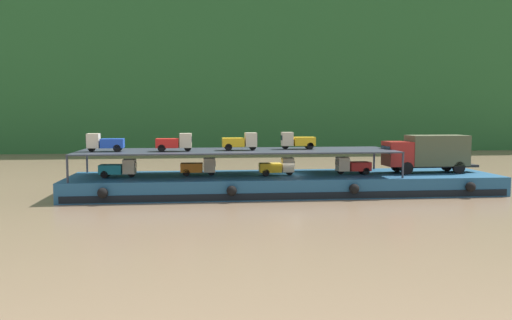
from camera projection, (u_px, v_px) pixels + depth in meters
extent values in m
plane|color=#7F664C|center=(285.00, 193.00, 41.79)|extent=(400.00, 400.00, 0.00)
cube|color=#235628|center=(235.00, 51.00, 95.88)|extent=(127.46, 24.24, 35.73)
cube|color=navy|center=(285.00, 184.00, 41.72)|extent=(33.97, 7.47, 1.50)
cube|color=black|center=(293.00, 196.00, 38.04)|extent=(33.29, 0.06, 0.50)
sphere|color=black|center=(103.00, 193.00, 36.32)|extent=(0.75, 0.75, 0.75)
sphere|color=black|center=(232.00, 191.00, 37.30)|extent=(0.75, 0.75, 0.75)
sphere|color=black|center=(354.00, 189.00, 38.29)|extent=(0.75, 0.75, 0.75)
sphere|color=black|center=(471.00, 187.00, 39.27)|extent=(0.75, 0.75, 0.75)
cube|color=maroon|center=(397.00, 154.00, 42.64)|extent=(2.03, 2.22, 2.00)
cube|color=#192833|center=(386.00, 150.00, 42.48)|extent=(0.09, 1.84, 0.60)
cube|color=#474C33|center=(437.00, 150.00, 43.04)|extent=(4.84, 2.38, 2.50)
cube|color=black|center=(436.00, 166.00, 43.15)|extent=(6.82, 1.49, 0.20)
cylinder|color=black|center=(397.00, 166.00, 43.78)|extent=(1.00, 0.30, 1.00)
cylinder|color=black|center=(407.00, 168.00, 41.79)|extent=(1.00, 0.30, 1.00)
cylinder|color=black|center=(447.00, 165.00, 44.34)|extent=(1.00, 0.30, 1.00)
cylinder|color=black|center=(459.00, 167.00, 42.34)|extent=(1.00, 0.30, 1.00)
cylinder|color=#2D333D|center=(374.00, 158.00, 45.71)|extent=(0.16, 0.16, 2.00)
cylinder|color=#2D333D|center=(403.00, 165.00, 39.27)|extent=(0.16, 0.16, 2.00)
cylinder|color=#2D333D|center=(87.00, 161.00, 43.04)|extent=(0.16, 0.16, 2.00)
cylinder|color=#2D333D|center=(67.00, 169.00, 36.60)|extent=(0.16, 0.16, 2.00)
cube|color=#2D333D|center=(238.00, 151.00, 41.07)|extent=(24.77, 6.67, 0.10)
cube|color=teal|center=(111.00, 169.00, 39.80)|extent=(1.76, 1.28, 0.70)
cube|color=beige|center=(129.00, 167.00, 39.86)|extent=(0.95, 1.04, 1.10)
cube|color=#19232D|center=(136.00, 165.00, 39.88)|extent=(0.08, 0.85, 0.38)
cylinder|color=black|center=(132.00, 174.00, 39.92)|extent=(0.57, 0.17, 0.56)
cylinder|color=black|center=(104.00, 175.00, 39.28)|extent=(0.57, 0.17, 0.56)
cylinder|color=black|center=(107.00, 173.00, 40.33)|extent=(0.57, 0.17, 0.56)
cube|color=orange|center=(192.00, 168.00, 41.00)|extent=(1.74, 1.26, 0.70)
cube|color=beige|center=(209.00, 165.00, 41.08)|extent=(0.94, 1.03, 1.10)
cube|color=#19232D|center=(215.00, 164.00, 41.10)|extent=(0.07, 0.85, 0.38)
cylinder|color=black|center=(211.00, 172.00, 41.14)|extent=(0.56, 0.16, 0.56)
cylinder|color=black|center=(186.00, 173.00, 40.47)|extent=(0.56, 0.16, 0.56)
cylinder|color=black|center=(187.00, 171.00, 41.53)|extent=(0.56, 0.16, 0.56)
cube|color=gold|center=(270.00, 168.00, 40.98)|extent=(1.71, 1.22, 0.70)
cube|color=beige|center=(288.00, 165.00, 41.10)|extent=(0.91, 1.01, 1.10)
cube|color=#19232D|center=(294.00, 163.00, 41.13)|extent=(0.05, 0.85, 0.38)
cylinder|color=black|center=(289.00, 172.00, 41.16)|extent=(0.56, 0.15, 0.56)
cylinder|color=black|center=(266.00, 173.00, 40.45)|extent=(0.56, 0.15, 0.56)
cylinder|color=black|center=(264.00, 171.00, 41.50)|extent=(0.56, 0.15, 0.56)
cube|color=red|center=(359.00, 166.00, 42.06)|extent=(1.76, 1.28, 0.70)
cube|color=beige|center=(343.00, 164.00, 41.83)|extent=(0.95, 1.04, 1.10)
cube|color=#19232D|center=(337.00, 163.00, 41.74)|extent=(0.08, 0.85, 0.38)
cylinder|color=black|center=(341.00, 171.00, 41.85)|extent=(0.57, 0.17, 0.56)
cylinder|color=black|center=(361.00, 170.00, 42.68)|extent=(0.57, 0.17, 0.56)
cylinder|color=black|center=(366.00, 171.00, 41.64)|extent=(0.57, 0.17, 0.56)
cube|color=#1E47B7|center=(112.00, 143.00, 39.52)|extent=(1.72, 1.23, 0.70)
cube|color=beige|center=(93.00, 141.00, 39.32)|extent=(0.92, 1.02, 1.10)
cube|color=#19232D|center=(87.00, 139.00, 39.25)|extent=(0.06, 0.85, 0.38)
cylinder|color=black|center=(92.00, 148.00, 39.35)|extent=(0.56, 0.15, 0.56)
cylinder|color=black|center=(119.00, 147.00, 40.12)|extent=(0.56, 0.15, 0.56)
cylinder|color=black|center=(117.00, 148.00, 39.08)|extent=(0.56, 0.15, 0.56)
cube|color=red|center=(167.00, 143.00, 39.66)|extent=(1.71, 1.21, 0.70)
cube|color=beige|center=(186.00, 140.00, 39.78)|extent=(0.91, 1.01, 1.10)
cube|color=#19232D|center=(192.00, 139.00, 39.82)|extent=(0.05, 0.85, 0.38)
cylinder|color=black|center=(188.00, 148.00, 39.84)|extent=(0.56, 0.14, 0.56)
cylinder|color=black|center=(162.00, 148.00, 39.12)|extent=(0.56, 0.14, 0.56)
cylinder|color=black|center=(163.00, 147.00, 40.17)|extent=(0.56, 0.14, 0.56)
cube|color=gold|center=(233.00, 142.00, 40.80)|extent=(1.72, 1.23, 0.70)
cube|color=beige|center=(251.00, 140.00, 40.96)|extent=(0.92, 1.02, 1.10)
cube|color=#19232D|center=(257.00, 138.00, 41.01)|extent=(0.06, 0.85, 0.38)
cylinder|color=black|center=(253.00, 147.00, 41.03)|extent=(0.56, 0.15, 0.56)
cylinder|color=black|center=(229.00, 147.00, 40.26)|extent=(0.56, 0.15, 0.56)
cylinder|color=black|center=(228.00, 146.00, 41.30)|extent=(0.56, 0.15, 0.56)
cube|color=gold|center=(304.00, 141.00, 42.27)|extent=(1.72, 1.23, 0.70)
cube|color=#C6B793|center=(287.00, 139.00, 42.12)|extent=(0.92, 1.02, 1.10)
cube|color=#19232D|center=(281.00, 138.00, 42.07)|extent=(0.05, 0.85, 0.38)
cylinder|color=black|center=(285.00, 146.00, 42.15)|extent=(0.56, 0.15, 0.56)
cylinder|color=black|center=(308.00, 145.00, 42.86)|extent=(0.56, 0.15, 0.56)
cylinder|color=black|center=(310.00, 146.00, 41.81)|extent=(0.56, 0.15, 0.56)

